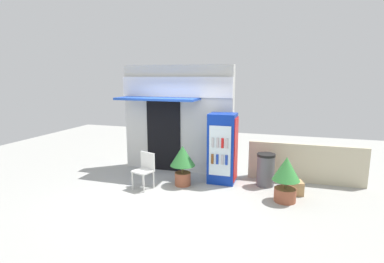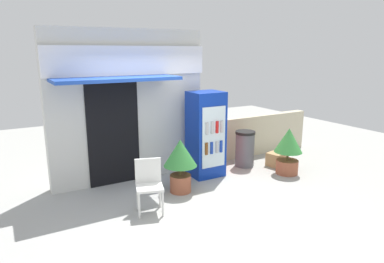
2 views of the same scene
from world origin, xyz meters
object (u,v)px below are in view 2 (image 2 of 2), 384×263
(drink_cooler, at_px, (206,134))
(potted_plant_near_shop, at_px, (180,159))
(potted_plant_curbside, at_px, (288,147))
(trash_bin, at_px, (245,149))
(cardboard_box, at_px, (277,159))
(plastic_chair, at_px, (149,182))

(drink_cooler, height_order, potted_plant_near_shop, drink_cooler)
(potted_plant_curbside, bearing_deg, potted_plant_near_shop, 173.56)
(potted_plant_near_shop, height_order, trash_bin, potted_plant_near_shop)
(potted_plant_curbside, relative_size, cardboard_box, 2.39)
(potted_plant_near_shop, bearing_deg, trash_bin, 16.46)
(plastic_chair, height_order, potted_plant_near_shop, potted_plant_near_shop)
(potted_plant_near_shop, bearing_deg, cardboard_box, 4.80)
(plastic_chair, xyz_separation_m, cardboard_box, (3.41, 0.65, -0.35))
(potted_plant_curbside, height_order, trash_bin, potted_plant_curbside)
(trash_bin, relative_size, cardboard_box, 1.96)
(trash_bin, bearing_deg, drink_cooler, -176.95)
(drink_cooler, relative_size, cardboard_box, 4.26)
(potted_plant_near_shop, relative_size, trash_bin, 1.23)
(potted_plant_near_shop, height_order, potted_plant_curbside, potted_plant_near_shop)
(plastic_chair, relative_size, trash_bin, 1.07)
(potted_plant_near_shop, bearing_deg, drink_cooler, 30.47)
(drink_cooler, bearing_deg, potted_plant_curbside, -27.22)
(potted_plant_curbside, bearing_deg, trash_bin, 119.13)
(plastic_chair, xyz_separation_m, potted_plant_near_shop, (0.81, 0.44, 0.12))
(drink_cooler, relative_size, trash_bin, 2.18)
(drink_cooler, xyz_separation_m, cardboard_box, (1.72, -0.30, -0.73))
(drink_cooler, distance_m, cardboard_box, 1.89)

